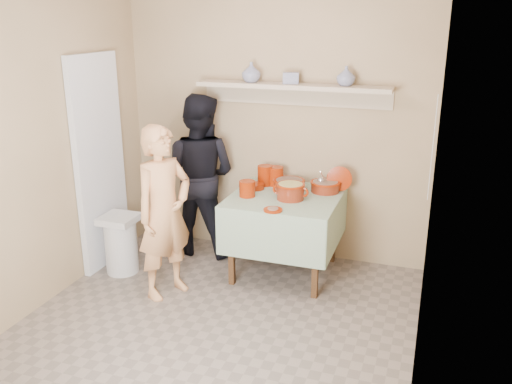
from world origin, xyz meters
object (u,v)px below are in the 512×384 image
at_px(person_helper, 199,175).
at_px(cazuela_rice, 290,190).
at_px(serving_table, 285,208).
at_px(trash_bin, 121,244).
at_px(person_cook, 164,213).

distance_m(person_helper, cazuela_rice, 1.06).
relative_size(serving_table, cazuela_rice, 2.95).
bearing_deg(trash_bin, person_cook, -20.75).
bearing_deg(person_cook, trash_bin, 93.56).
xyz_separation_m(person_helper, serving_table, (0.95, -0.21, -0.16)).
height_order(serving_table, trash_bin, serving_table).
height_order(person_cook, cazuela_rice, person_cook).
bearing_deg(serving_table, trash_bin, -161.68).
bearing_deg(trash_bin, person_helper, 53.93).
xyz_separation_m(person_helper, cazuela_rice, (1.02, -0.28, 0.04)).
bearing_deg(cazuela_rice, trash_bin, -165.12).
xyz_separation_m(cazuela_rice, trash_bin, (-1.52, -0.40, -0.56)).
relative_size(cazuela_rice, trash_bin, 0.59).
distance_m(person_cook, cazuela_rice, 1.12).
height_order(person_cook, trash_bin, person_cook).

